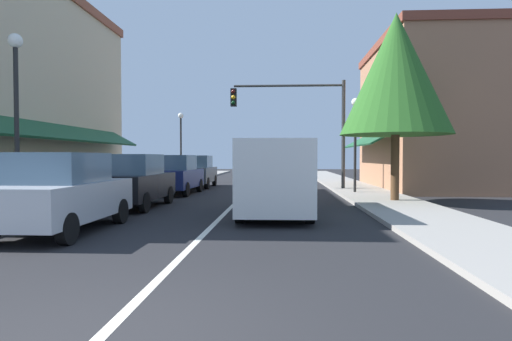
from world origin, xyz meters
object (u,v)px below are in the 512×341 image
(parked_car_second_left, at_px, (134,181))
(parked_car_far_left, at_px, (197,172))
(tree_right_near, at_px, (396,74))
(street_lamp_left_far, at_px, (181,135))
(parked_car_nearest_left, at_px, (62,193))
(parked_car_third_left, at_px, (176,175))
(street_lamp_right_mid, at_px, (355,129))
(traffic_signal_mast_arm, at_px, (303,114))
(street_lamp_left_near, at_px, (16,96))
(van_in_lane, at_px, (275,175))

(parked_car_second_left, relative_size, parked_car_far_left, 1.00)
(parked_car_second_left, bearing_deg, tree_right_near, 12.54)
(parked_car_far_left, height_order, street_lamp_left_far, street_lamp_left_far)
(parked_car_nearest_left, xyz_separation_m, parked_car_second_left, (-0.03, 4.76, 0.00))
(parked_car_third_left, distance_m, street_lamp_right_mid, 8.32)
(parked_car_second_left, xyz_separation_m, street_lamp_right_mid, (8.17, 5.51, 2.06))
(traffic_signal_mast_arm, relative_size, street_lamp_right_mid, 1.34)
(tree_right_near, bearing_deg, parked_car_second_left, -168.15)
(parked_car_far_left, relative_size, street_lamp_left_far, 0.90)
(street_lamp_left_near, bearing_deg, street_lamp_left_far, 89.30)
(parked_car_second_left, bearing_deg, parked_car_nearest_left, -89.00)
(parked_car_second_left, xyz_separation_m, parked_car_far_left, (0.17, 9.84, 0.00))
(van_in_lane, height_order, traffic_signal_mast_arm, traffic_signal_mast_arm)
(parked_car_nearest_left, distance_m, street_lamp_left_far, 18.96)
(parked_car_third_left, relative_size, traffic_signal_mast_arm, 0.72)
(parked_car_second_left, relative_size, street_lamp_left_near, 0.85)
(parked_car_nearest_left, height_order, street_lamp_right_mid, street_lamp_right_mid)
(parked_car_third_left, height_order, street_lamp_left_far, street_lamp_left_far)
(parked_car_third_left, height_order, van_in_lane, van_in_lane)
(street_lamp_left_near, bearing_deg, van_in_lane, 15.15)
(street_lamp_right_mid, xyz_separation_m, tree_right_near, (0.82, -3.62, 1.72))
(parked_car_far_left, xyz_separation_m, street_lamp_left_near, (-2.07, -13.14, 2.37))
(parked_car_far_left, bearing_deg, parked_car_nearest_left, -91.04)
(parked_car_second_left, distance_m, van_in_lane, 4.94)
(parked_car_second_left, relative_size, parked_car_third_left, 0.99)
(street_lamp_right_mid, xyz_separation_m, street_lamp_left_far, (-9.86, 8.49, 0.16))
(parked_car_nearest_left, height_order, street_lamp_left_far, street_lamp_left_far)
(traffic_signal_mast_arm, bearing_deg, street_lamp_left_far, 141.63)
(street_lamp_right_mid, height_order, street_lamp_left_far, street_lamp_left_far)
(parked_car_nearest_left, distance_m, van_in_lane, 5.68)
(traffic_signal_mast_arm, xyz_separation_m, street_lamp_left_far, (-7.64, 6.05, -0.74))
(parked_car_far_left, distance_m, tree_right_near, 12.46)
(parked_car_nearest_left, relative_size, parked_car_third_left, 0.99)
(van_in_lane, bearing_deg, street_lamp_left_near, -165.67)
(street_lamp_left_near, xyz_separation_m, street_lamp_right_mid, (10.07, 8.81, -0.30))
(street_lamp_left_near, height_order, street_lamp_right_mid, street_lamp_left_near)
(parked_car_far_left, height_order, tree_right_near, tree_right_near)
(parked_car_second_left, height_order, parked_car_far_left, same)
(parked_car_nearest_left, bearing_deg, traffic_signal_mast_arm, 65.14)
(parked_car_second_left, height_order, tree_right_near, tree_right_near)
(van_in_lane, relative_size, tree_right_near, 0.76)
(tree_right_near, bearing_deg, parked_car_nearest_left, -143.46)
(parked_car_nearest_left, height_order, parked_car_second_left, same)
(traffic_signal_mast_arm, xyz_separation_m, tree_right_near, (3.04, -6.06, 0.82))
(parked_car_second_left, distance_m, tree_right_near, 9.94)
(parked_car_nearest_left, bearing_deg, parked_car_second_left, 90.48)
(parked_car_third_left, xyz_separation_m, tree_right_near, (8.88, -3.41, 3.78))
(parked_car_third_left, bearing_deg, parked_car_nearest_left, -89.06)
(parked_car_far_left, relative_size, van_in_lane, 0.79)
(parked_car_nearest_left, xyz_separation_m, street_lamp_left_near, (-1.93, 1.45, 2.37))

